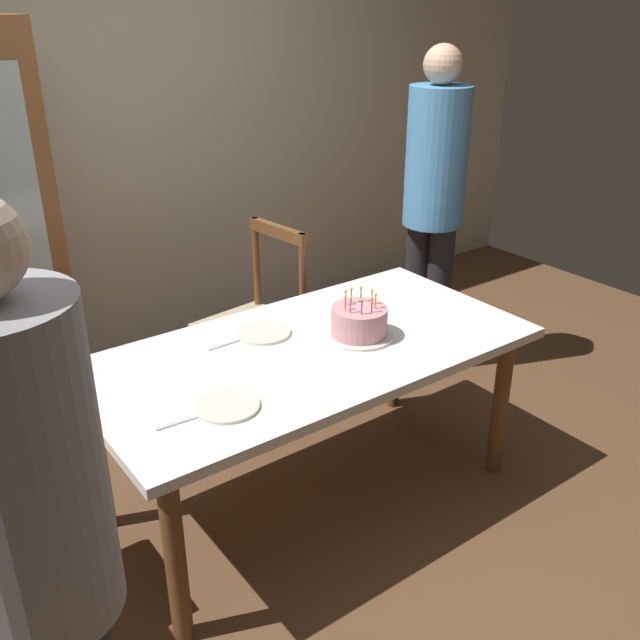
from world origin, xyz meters
The scene contains 11 objects.
ground centered at (0.00, 0.00, 0.00)m, with size 6.40×6.40×0.00m, color brown.
back_wall centered at (0.00, 1.85, 1.30)m, with size 6.40×0.10×2.60m, color beige.
dining_table centered at (0.00, 0.00, 0.64)m, with size 1.76×0.89×0.72m.
birthday_cake centered at (0.21, -0.05, 0.78)m, with size 0.28×0.28×0.19m.
plate_near_celebrant centered at (-0.48, -0.20, 0.73)m, with size 0.22×0.22×0.01m, color silver.
plate_far_side centered at (-0.09, 0.20, 0.73)m, with size 0.22×0.22×0.01m, color silver.
fork_near_celebrant centered at (-0.64, -0.19, 0.73)m, with size 0.18×0.02×0.01m, color silver.
fork_far_side centered at (-0.25, 0.21, 0.73)m, with size 0.18×0.02×0.01m, color silver.
chair_spindle_back centered at (0.21, 0.77, 0.46)m, with size 0.49×0.49×0.95m.
person_celebrant centered at (-1.24, -0.79, 0.97)m, with size 0.32×0.32×1.70m.
person_guest centered at (1.22, 0.58, 1.01)m, with size 0.32×0.32×1.76m.
Camera 1 is at (-1.42, -1.99, 1.97)m, focal length 39.32 mm.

